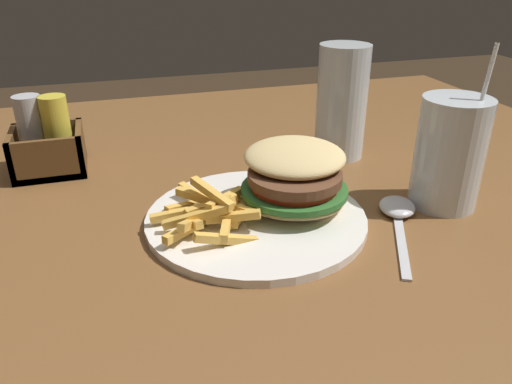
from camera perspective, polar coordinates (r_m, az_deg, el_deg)
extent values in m
cube|color=brown|center=(0.65, 0.55, -2.45)|extent=(1.25, 1.13, 0.03)
cylinder|color=brown|center=(1.44, 15.73, -3.37)|extent=(0.08, 0.08, 0.72)
cylinder|color=white|center=(0.60, 0.00, -3.05)|extent=(0.26, 0.26, 0.01)
ellipsoid|color=#E0C17F|center=(0.61, 4.35, -0.89)|extent=(0.15, 0.14, 0.02)
cylinder|color=#2D6628|center=(0.60, 4.39, 0.27)|extent=(0.16, 0.16, 0.01)
cylinder|color=red|center=(0.60, 4.42, 0.91)|extent=(0.13, 0.13, 0.01)
cylinder|color=brown|center=(0.60, 4.45, 1.78)|extent=(0.14, 0.14, 0.01)
ellipsoid|color=#E0C17F|center=(0.60, 4.47, 4.05)|extent=(0.15, 0.14, 0.04)
cube|color=gold|center=(0.56, -7.22, -3.47)|extent=(0.05, 0.07, 0.03)
cube|color=gold|center=(0.56, -7.53, -4.02)|extent=(0.07, 0.06, 0.01)
cube|color=gold|center=(0.57, -7.34, -3.35)|extent=(0.02, 0.06, 0.02)
cube|color=gold|center=(0.54, -2.79, -5.45)|extent=(0.09, 0.02, 0.03)
cube|color=gold|center=(0.60, -7.49, -1.55)|extent=(0.07, 0.04, 0.02)
cube|color=gold|center=(0.58, -1.82, -1.96)|extent=(0.02, 0.07, 0.03)
cube|color=gold|center=(0.57, -5.07, -0.12)|extent=(0.04, 0.06, 0.02)
cube|color=gold|center=(0.59, -3.48, -0.74)|extent=(0.06, 0.07, 0.02)
cube|color=gold|center=(0.61, -6.23, -0.81)|extent=(0.05, 0.08, 0.02)
cube|color=gold|center=(0.59, -1.74, -2.31)|extent=(0.04, 0.06, 0.01)
cube|color=gold|center=(0.58, -5.11, -1.50)|extent=(0.06, 0.02, 0.02)
cube|color=gold|center=(0.55, -3.41, -3.76)|extent=(0.03, 0.06, 0.01)
cube|color=gold|center=(0.59, -4.52, -0.82)|extent=(0.03, 0.07, 0.03)
cube|color=gold|center=(0.58, -8.30, -2.34)|extent=(0.08, 0.01, 0.01)
cube|color=gold|center=(0.59, -6.18, -0.70)|extent=(0.06, 0.06, 0.01)
cube|color=gold|center=(0.56, -2.64, -2.83)|extent=(0.06, 0.03, 0.02)
cube|color=gold|center=(0.56, -6.96, -2.83)|extent=(0.07, 0.03, 0.03)
cube|color=gold|center=(0.62, -3.70, -0.78)|extent=(0.08, 0.06, 0.01)
cylinder|color=silver|center=(0.78, 9.75, 10.08)|extent=(0.08, 0.08, 0.17)
cylinder|color=#C67F23|center=(0.79, 9.67, 8.96)|extent=(0.07, 0.07, 0.14)
cylinder|color=silver|center=(0.66, 21.23, 4.16)|extent=(0.08, 0.08, 0.14)
cylinder|color=orange|center=(0.66, 21.11, 3.48)|extent=(0.07, 0.07, 0.12)
cylinder|color=white|center=(0.64, 23.55, 6.28)|extent=(0.04, 0.03, 0.20)
ellipsoid|color=silver|center=(0.64, 15.84, -1.62)|extent=(0.06, 0.07, 0.02)
cube|color=silver|center=(0.57, 16.34, -6.05)|extent=(0.07, 0.12, 0.00)
cube|color=brown|center=(0.80, -22.30, 2.63)|extent=(0.10, 0.09, 0.01)
cube|color=brown|center=(0.79, -25.87, 3.92)|extent=(0.01, 0.09, 0.06)
cube|color=brown|center=(0.78, -19.33, 4.84)|extent=(0.01, 0.09, 0.06)
cube|color=brown|center=(0.75, -22.81, 3.22)|extent=(0.10, 0.01, 0.06)
cube|color=brown|center=(0.83, -22.45, 5.43)|extent=(0.10, 0.01, 0.06)
cylinder|color=#B2B2B7|center=(0.79, -24.20, 6.41)|extent=(0.04, 0.04, 0.10)
cylinder|color=gold|center=(0.77, -21.73, 6.51)|extent=(0.04, 0.04, 0.10)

